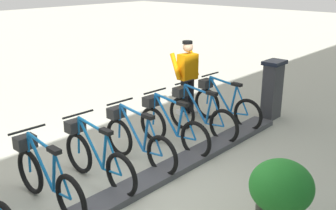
{
  "coord_description": "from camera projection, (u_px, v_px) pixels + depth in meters",
  "views": [
    {
      "loc": [
        -3.84,
        3.56,
        3.04
      ],
      "look_at": [
        0.5,
        -1.29,
        0.9
      ],
      "focal_mm": 43.07,
      "sensor_mm": 36.0,
      "label": 1
    }
  ],
  "objects": [
    {
      "name": "bike_docked_2",
      "position": [
        170.0,
        126.0,
        7.23
      ],
      "size": [
        1.72,
        0.54,
        1.02
      ],
      "color": "black",
      "rests_on": "ground"
    },
    {
      "name": "bike_docked_4",
      "position": [
        96.0,
        156.0,
        6.03
      ],
      "size": [
        1.72,
        0.54,
        1.02
      ],
      "color": "black",
      "rests_on": "ground"
    },
    {
      "name": "bike_docked_5",
      "position": [
        46.0,
        177.0,
        5.43
      ],
      "size": [
        1.72,
        0.54,
        1.02
      ],
      "color": "black",
      "rests_on": "ground"
    },
    {
      "name": "bike_docked_1",
      "position": [
        199.0,
        114.0,
        7.83
      ],
      "size": [
        1.72,
        0.54,
        1.02
      ],
      "color": "black",
      "rests_on": "ground"
    },
    {
      "name": "bike_docked_3",
      "position": [
        136.0,
        140.0,
        6.63
      ],
      "size": [
        1.72,
        0.54,
        1.02
      ],
      "color": "black",
      "rests_on": "ground"
    },
    {
      "name": "bike_docked_0",
      "position": [
        224.0,
        104.0,
        8.43
      ],
      "size": [
        1.72,
        0.54,
        1.02
      ],
      "color": "black",
      "rests_on": "ground"
    },
    {
      "name": "worker_near_rack",
      "position": [
        187.0,
        75.0,
        8.82
      ],
      "size": [
        0.53,
        0.67,
        1.66
      ],
      "color": "white",
      "rests_on": "ground"
    },
    {
      "name": "planter_bush",
      "position": [
        281.0,
        194.0,
        4.77
      ],
      "size": [
        0.76,
        0.76,
        0.97
      ],
      "color": "#59544C",
      "rests_on": "ground"
    },
    {
      "name": "dock_rail_base",
      "position": [
        135.0,
        188.0,
        5.89
      ],
      "size": [
        0.44,
        7.57,
        0.1
      ],
      "primitive_type": "cube",
      "color": "#47474C",
      "rests_on": "ground"
    },
    {
      "name": "ground_plane",
      "position": [
        135.0,
        191.0,
        5.9
      ],
      "size": [
        60.0,
        60.0,
        0.0
      ],
      "primitive_type": "plane",
      "color": "#B7B6A5"
    },
    {
      "name": "payment_kiosk",
      "position": [
        272.0,
        89.0,
        8.69
      ],
      "size": [
        0.36,
        0.52,
        1.28
      ],
      "color": "#38383D",
      "rests_on": "ground"
    }
  ]
}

